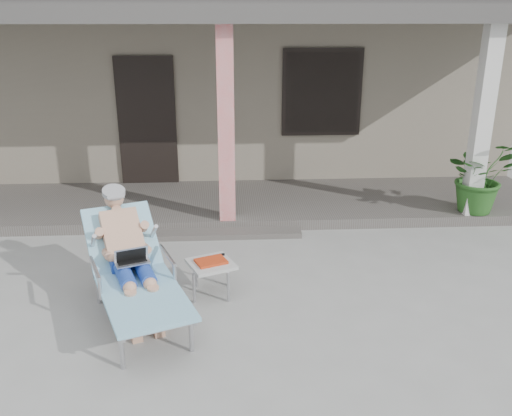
{
  "coord_description": "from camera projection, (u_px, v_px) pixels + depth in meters",
  "views": [
    {
      "loc": [
        -0.01,
        -5.02,
        2.87
      ],
      "look_at": [
        0.31,
        0.6,
        0.85
      ],
      "focal_mm": 38.0,
      "sensor_mm": 36.0,
      "label": 1
    }
  ],
  "objects": [
    {
      "name": "ground",
      "position": [
        230.0,
        304.0,
        5.69
      ],
      "size": [
        60.0,
        60.0,
        0.0
      ],
      "primitive_type": "plane",
      "color": "#9E9E99",
      "rests_on": "ground"
    },
    {
      "name": "porch_overhang",
      "position": [
        224.0,
        21.0,
        7.52
      ],
      "size": [
        10.0,
        2.3,
        2.85
      ],
      "color": "silver",
      "rests_on": "porch_deck"
    },
    {
      "name": "potted_palm",
      "position": [
        480.0,
        176.0,
        7.77
      ],
      "size": [
        1.16,
        1.07,
        1.06
      ],
      "primitive_type": "imported",
      "rotation": [
        0.0,
        0.0,
        0.3
      ],
      "color": "#26591E",
      "rests_on": "porch_deck"
    },
    {
      "name": "porch_step",
      "position": [
        228.0,
        234.0,
        7.41
      ],
      "size": [
        2.0,
        0.3,
        0.07
      ],
      "primitive_type": "cube",
      "color": "#605B56",
      "rests_on": "ground"
    },
    {
      "name": "house",
      "position": [
        225.0,
        76.0,
        11.23
      ],
      "size": [
        10.4,
        5.4,
        3.3
      ],
      "color": "gray",
      "rests_on": "ground"
    },
    {
      "name": "lounger",
      "position": [
        129.0,
        242.0,
        5.31
      ],
      "size": [
        1.33,
        1.96,
        1.24
      ],
      "rotation": [
        0.0,
        0.0,
        0.37
      ],
      "color": "#B7B7BC",
      "rests_on": "ground"
    },
    {
      "name": "porch_deck",
      "position": [
        227.0,
        203.0,
        8.48
      ],
      "size": [
        10.0,
        2.0,
        0.15
      ],
      "primitive_type": "cube",
      "color": "#605B56",
      "rests_on": "ground"
    },
    {
      "name": "side_table",
      "position": [
        211.0,
        265.0,
        5.78
      ],
      "size": [
        0.58,
        0.58,
        0.4
      ],
      "rotation": [
        0.0,
        0.0,
        0.39
      ],
      "color": "#BBBBB6",
      "rests_on": "ground"
    }
  ]
}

